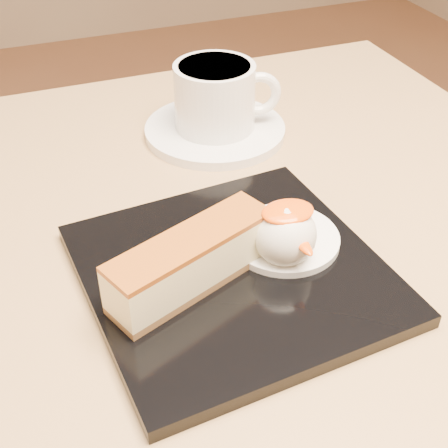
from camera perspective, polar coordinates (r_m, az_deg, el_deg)
name	(u,v)px	position (r m, az deg, el deg)	size (l,w,h in m)	color
table	(198,414)	(0.60, -2.39, -16.93)	(0.80, 0.80, 0.72)	black
dessert_plate	(233,273)	(0.49, 0.85, -4.53)	(0.22, 0.22, 0.01)	black
cheesecake	(192,261)	(0.45, -2.98, -3.38)	(0.14, 0.08, 0.04)	brown
cream_smear	(284,239)	(0.51, 5.49, -1.34)	(0.09, 0.09, 0.01)	white
ice_cream_scoop	(285,235)	(0.48, 5.59, -0.99)	(0.05, 0.05, 0.05)	white
mango_sauce	(288,212)	(0.47, 5.85, 1.12)	(0.04, 0.03, 0.01)	#FF5208
mint_sprig	(239,226)	(0.51, 1.37, -0.15)	(0.03, 0.02, 0.00)	#297F2D
saucer	(215,130)	(0.68, -0.83, 8.57)	(0.15, 0.15, 0.01)	white
coffee_cup	(217,95)	(0.66, -0.67, 11.68)	(0.11, 0.08, 0.07)	white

